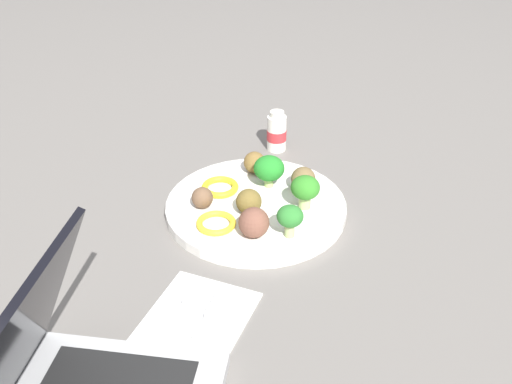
{
  "coord_description": "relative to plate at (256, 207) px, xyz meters",
  "views": [
    {
      "loc": [
        -0.69,
        -0.29,
        0.52
      ],
      "look_at": [
        0.0,
        0.0,
        0.04
      ],
      "focal_mm": 40.67,
      "sensor_mm": 36.0,
      "label": 1
    }
  ],
  "objects": [
    {
      "name": "broccoli_floret_near_rim",
      "position": [
        -0.06,
        -0.08,
        0.04
      ],
      "size": [
        0.04,
        0.04,
        0.05
      ],
      "color": "#A9BE77",
      "rests_on": "plate"
    },
    {
      "name": "meatball_front_right",
      "position": [
        0.07,
        -0.05,
        0.03
      ],
      "size": [
        0.04,
        0.04,
        0.04
      ],
      "primitive_type": "sphere",
      "color": "brown",
      "rests_on": "plate"
    },
    {
      "name": "napkin",
      "position": [
        -0.26,
        -0.02,
        -0.01
      ],
      "size": [
        0.17,
        0.12,
        0.01
      ],
      "primitive_type": "cube",
      "rotation": [
        0.0,
        0.0,
        0.02
      ],
      "color": "white",
      "rests_on": "ground_plane"
    },
    {
      "name": "pepper_ring_back_left",
      "position": [
        -0.08,
        0.03,
        0.01
      ],
      "size": [
        0.08,
        0.08,
        0.01
      ],
      "primitive_type": "torus",
      "rotation": [
        0.0,
        0.0,
        0.41
      ],
      "color": "yellow",
      "rests_on": "plate"
    },
    {
      "name": "broccoli_floret_far_rim",
      "position": [
        0.05,
        -0.0,
        0.04
      ],
      "size": [
        0.05,
        0.05,
        0.05
      ],
      "color": "#ACC973",
      "rests_on": "plate"
    },
    {
      "name": "pepper_ring_near_rim",
      "position": [
        0.01,
        0.07,
        0.01
      ],
      "size": [
        0.07,
        0.07,
        0.01
      ],
      "primitive_type": "torus",
      "rotation": [
        0.0,
        0.0,
        4.52
      ],
      "color": "yellow",
      "rests_on": "plate"
    },
    {
      "name": "meatball_front_left",
      "position": [
        0.09,
        0.04,
        0.03
      ],
      "size": [
        0.04,
        0.04,
        0.04
      ],
      "primitive_type": "sphere",
      "color": "brown",
      "rests_on": "plate"
    },
    {
      "name": "meatball_back_right",
      "position": [
        -0.04,
        0.07,
        0.02
      ],
      "size": [
        0.03,
        0.03,
        0.03
      ],
      "primitive_type": "sphere",
      "color": "brown",
      "rests_on": "plate"
    },
    {
      "name": "meatball_near_rim",
      "position": [
        -0.03,
        -0.0,
        0.03
      ],
      "size": [
        0.04,
        0.04,
        0.04
      ],
      "primitive_type": "sphere",
      "color": "brown",
      "rests_on": "plate"
    },
    {
      "name": "meatball_center",
      "position": [
        -0.08,
        -0.03,
        0.03
      ],
      "size": [
        0.04,
        0.04,
        0.04
      ],
      "primitive_type": "sphere",
      "color": "brown",
      "rests_on": "plate"
    },
    {
      "name": "fork",
      "position": [
        -0.25,
        -0.0,
        -0.0
      ],
      "size": [
        0.12,
        0.02,
        0.01
      ],
      "color": "silver",
      "rests_on": "napkin"
    },
    {
      "name": "broccoli_floret_center",
      "position": [
        0.02,
        -0.07,
        0.04
      ],
      "size": [
        0.04,
        0.04,
        0.05
      ],
      "color": "#ABC275",
      "rests_on": "plate"
    },
    {
      "name": "yogurt_bottle",
      "position": [
        0.2,
        0.04,
        0.03
      ],
      "size": [
        0.04,
        0.04,
        0.08
      ],
      "color": "white",
      "rests_on": "ground_plane"
    },
    {
      "name": "knife",
      "position": [
        -0.25,
        -0.04,
        -0.0
      ],
      "size": [
        0.15,
        0.02,
        0.01
      ],
      "color": "white",
      "rests_on": "napkin"
    },
    {
      "name": "ground_plane",
      "position": [
        0.0,
        0.0,
        -0.01
      ],
      "size": [
        4.0,
        4.0,
        0.0
      ],
      "primitive_type": "plane",
      "color": "slate"
    },
    {
      "name": "plate",
      "position": [
        0.0,
        0.0,
        0.0
      ],
      "size": [
        0.28,
        0.28,
        0.02
      ],
      "primitive_type": "cylinder",
      "color": "white",
      "rests_on": "ground_plane"
    }
  ]
}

